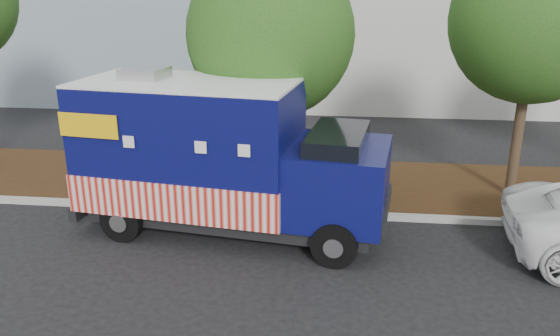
# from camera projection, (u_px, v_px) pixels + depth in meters

# --- Properties ---
(ground) EXTENTS (120.00, 120.00, 0.00)m
(ground) POSITION_uv_depth(u_px,v_px,m) (184.00, 236.00, 12.31)
(ground) COLOR black
(ground) RESTS_ON ground
(curb) EXTENTS (120.00, 0.18, 0.15)m
(curb) POSITION_uv_depth(u_px,v_px,m) (199.00, 208.00, 13.60)
(curb) COLOR #9E9E99
(curb) RESTS_ON ground
(mulch_strip) EXTENTS (120.00, 4.00, 0.15)m
(mulch_strip) POSITION_uv_depth(u_px,v_px,m) (218.00, 180.00, 15.58)
(mulch_strip) COLOR black
(mulch_strip) RESTS_ON ground
(tree_b) EXTENTS (4.18, 4.18, 6.27)m
(tree_b) POSITION_uv_depth(u_px,v_px,m) (271.00, 35.00, 13.53)
(tree_b) COLOR #38281C
(tree_b) RESTS_ON ground
(tree_c) EXTENTS (3.97, 3.97, 6.56)m
(tree_c) POSITION_uv_depth(u_px,v_px,m) (534.00, 20.00, 12.88)
(tree_c) COLOR #38281C
(tree_c) RESTS_ON ground
(sign_post) EXTENTS (0.06, 0.06, 2.40)m
(sign_post) POSITION_uv_depth(u_px,v_px,m) (145.00, 160.00, 13.68)
(sign_post) COLOR #473828
(sign_post) RESTS_ON ground
(food_truck) EXTENTS (7.20, 3.49, 3.65)m
(food_truck) POSITION_uv_depth(u_px,v_px,m) (217.00, 160.00, 12.20)
(food_truck) COLOR black
(food_truck) RESTS_ON ground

